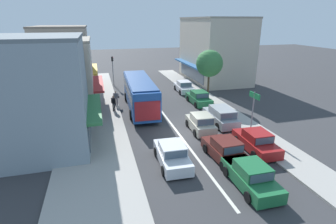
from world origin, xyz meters
TOP-DOWN VIEW (x-y plane):
  - ground_plane at (0.00, 0.00)m, footprint 140.00×140.00m
  - lane_centre_line at (0.00, 4.00)m, footprint 0.20×28.00m
  - sidewalk_left at (-6.80, 6.00)m, footprint 5.20×44.00m
  - kerb_right at (6.20, 6.00)m, footprint 2.80×44.00m
  - shopfront_corner_near at (-10.18, 0.49)m, footprint 7.28×7.80m
  - shopfront_mid_block at (-10.18, 8.80)m, footprint 8.19×8.14m
  - shopfront_far_end at (-10.18, 17.82)m, footprint 7.29×9.18m
  - building_right_far at (11.48, 18.44)m, footprint 8.31×12.39m
  - city_bus at (-2.02, 7.29)m, footprint 3.03×10.94m
  - sedan_behind_bus_mid at (-1.87, -4.56)m, footprint 2.01×4.26m
  - sedan_queue_far_back at (1.78, -4.95)m, footprint 2.03×4.27m
  - sedan_adjacent_lane_trail at (1.73, -8.14)m, footprint 1.94×4.22m
  - hatchback_behind_bus_near at (1.99, 0.03)m, footprint 1.94×3.77m
  - parked_sedan_kerb_front at (4.56, -4.28)m, footprint 1.99×4.25m
  - parked_wagon_kerb_second at (4.40, 1.10)m, footprint 2.00×4.53m
  - parked_sedan_kerb_third at (4.70, 7.30)m, footprint 1.93×4.21m
  - parked_sedan_kerb_rear at (4.72, 12.70)m, footprint 1.99×4.25m
  - traffic_light_downstreet at (-3.95, 18.74)m, footprint 0.33×0.24m
  - directional_road_sign at (5.84, -1.58)m, footprint 0.10×1.40m
  - street_tree_right at (6.01, 7.83)m, footprint 2.99×2.99m
  - pedestrian_with_handbag_near at (-4.40, 8.72)m, footprint 0.66×0.27m
  - pedestrian_browsing_midblock at (-4.80, 6.83)m, footprint 0.47×0.40m

SIDE VIEW (x-z plane):
  - ground_plane at x=0.00m, z-range 0.00..0.00m
  - lane_centre_line at x=0.00m, z-range 0.00..0.01m
  - kerb_right at x=6.20m, z-range 0.00..0.12m
  - sidewalk_left at x=-6.80m, z-range 0.00..0.14m
  - sedan_behind_bus_mid at x=-1.87m, z-range -0.07..1.40m
  - sedan_queue_far_back at x=1.78m, z-range -0.07..1.40m
  - sedan_adjacent_lane_trail at x=1.73m, z-range -0.07..1.40m
  - parked_sedan_kerb_front at x=4.56m, z-range -0.07..1.40m
  - parked_sedan_kerb_third at x=4.70m, z-range -0.07..1.40m
  - parked_sedan_kerb_rear at x=4.72m, z-range -0.07..1.40m
  - hatchback_behind_bus_near at x=1.99m, z-range -0.06..1.48m
  - parked_wagon_kerb_second at x=4.40m, z-range -0.04..1.53m
  - pedestrian_browsing_midblock at x=-4.80m, z-range 0.25..1.88m
  - pedestrian_with_handbag_near at x=-4.40m, z-range 0.25..1.88m
  - city_bus at x=-2.02m, z-range 0.27..3.49m
  - directional_road_sign at x=5.84m, z-range 0.88..4.48m
  - traffic_light_downstreet at x=-3.95m, z-range 0.75..4.95m
  - shopfront_mid_block at x=-10.18m, z-range 0.00..7.31m
  - shopfront_corner_near at x=-10.18m, z-range -0.01..8.05m
  - shopfront_far_end at x=-10.18m, z-range -0.01..8.31m
  - street_tree_right at x=6.01m, z-range 1.45..7.39m
  - building_right_far at x=11.48m, z-range -0.01..9.42m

